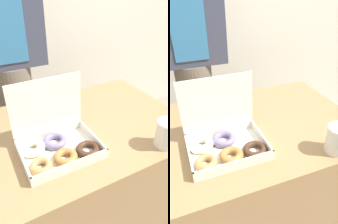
% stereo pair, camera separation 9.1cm
% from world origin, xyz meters
% --- Properties ---
extents(ground_plane, '(14.00, 14.00, 0.00)m').
position_xyz_m(ground_plane, '(0.00, 0.00, 0.00)').
color(ground_plane, gray).
extents(table, '(1.15, 0.77, 0.74)m').
position_xyz_m(table, '(0.00, 0.00, 0.37)').
color(table, '#99754C').
rests_on(table, ground_plane).
extents(donut_box, '(0.33, 0.26, 0.30)m').
position_xyz_m(donut_box, '(-0.15, -0.12, 0.79)').
color(donut_box, white).
rests_on(donut_box, table).
extents(coffee_cup, '(0.10, 0.10, 0.12)m').
position_xyz_m(coffee_cup, '(0.29, -0.31, 0.81)').
color(coffee_cup, silver).
rests_on(coffee_cup, table).
extents(person_customer, '(0.45, 0.25, 1.73)m').
position_xyz_m(person_customer, '(-0.16, 0.60, 0.94)').
color(person_customer, '#665B51').
rests_on(person_customer, ground_plane).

